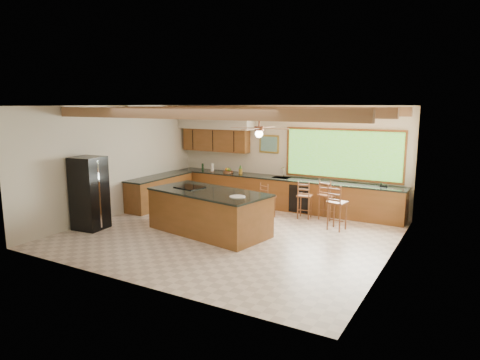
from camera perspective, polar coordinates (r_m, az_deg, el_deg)
The scene contains 9 objects.
ground at distance 10.21m, azimuth -1.36°, elevation -7.21°, with size 7.20×7.20×0.00m, color beige.
room_shell at distance 10.43m, azimuth -0.35°, elevation 5.57°, with size 7.27×6.54×3.02m.
counter_run at distance 12.61m, azimuth 1.34°, elevation -1.66°, with size 7.12×3.10×1.22m.
island at distance 10.24m, azimuth -4.16°, elevation -4.23°, with size 3.10×1.85×1.03m.
refrigerator at distance 11.06m, azimuth -19.44°, elevation -1.66°, with size 0.76×0.75×1.79m.
bar_stool_a at distance 11.53m, azimuth 3.61°, elevation -2.30°, with size 0.42×0.42×0.95m.
bar_stool_b at distance 11.51m, azimuth 11.47°, elevation -2.09°, with size 0.43×0.43×1.09m.
bar_stool_c at distance 11.52m, azimuth 8.54°, elevation -2.17°, with size 0.41×0.41×1.03m.
bar_stool_d at distance 10.59m, azimuth 12.76°, elevation -3.05°, with size 0.47×0.47×1.14m.
Camera 1 is at (5.03, -8.35, 3.06)m, focal length 32.00 mm.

